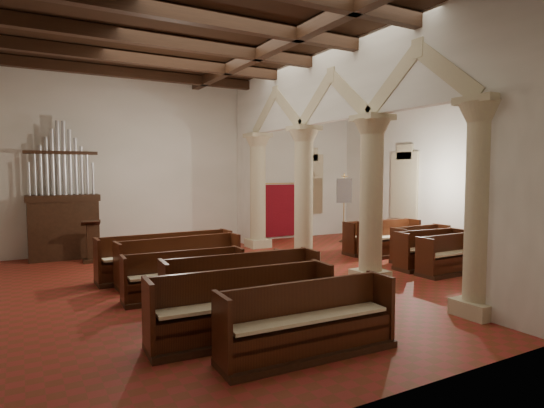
{
  "coord_description": "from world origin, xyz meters",
  "views": [
    {
      "loc": [
        -5.67,
        -9.94,
        2.7
      ],
      "look_at": [
        0.15,
        0.5,
        1.86
      ],
      "focal_mm": 30.0,
      "sensor_mm": 36.0,
      "label": 1
    }
  ],
  "objects": [
    {
      "name": "window_right_b",
      "position": [
        6.98,
        2.5,
        2.2
      ],
      "size": [
        0.03,
        1.0,
        2.2
      ],
      "primitive_type": "cube",
      "color": "#337454",
      "rests_on": "wall_right"
    },
    {
      "name": "tube_heater_b",
      "position": [
        -1.88,
        -3.56,
        0.16
      ],
      "size": [
        1.04,
        0.31,
        0.1
      ],
      "primitive_type": "cylinder",
      "rotation": [
        0.0,
        1.57,
        -0.2
      ],
      "color": "white",
      "rests_on": "floor"
    },
    {
      "name": "nave_pew_2",
      "position": [
        -1.99,
        -2.19,
        0.37
      ],
      "size": [
        3.11,
        0.92,
        1.12
      ],
      "rotation": [
        0.0,
        0.0,
        -0.06
      ],
      "color": "#321C10",
      "rests_on": "floor"
    },
    {
      "name": "hymnal_box_b",
      "position": [
        0.21,
        -3.34,
        0.27
      ],
      "size": [
        0.38,
        0.34,
        0.33
      ],
      "primitive_type": "cube",
      "rotation": [
        0.0,
        0.0,
        -0.24
      ],
      "color": "navy",
      "rests_on": "floor"
    },
    {
      "name": "hymnal_box_c",
      "position": [
        -1.69,
        -0.92,
        0.25
      ],
      "size": [
        0.32,
        0.27,
        0.29
      ],
      "primitive_type": "cube",
      "rotation": [
        0.0,
        0.0,
        -0.1
      ],
      "color": "#17148D",
      "rests_on": "floor"
    },
    {
      "name": "lectern",
      "position": [
        -3.84,
        4.47,
        0.54
      ],
      "size": [
        0.55,
        0.55,
        1.3
      ],
      "rotation": [
        0.0,
        0.0,
        -0.06
      ],
      "color": "#342010",
      "rests_on": "floor"
    },
    {
      "name": "nave_pew_4",
      "position": [
        -2.64,
        -0.65,
        0.33
      ],
      "size": [
        2.6,
        0.78,
        1.01
      ],
      "rotation": [
        0.0,
        0.0,
        -0.04
      ],
      "color": "#321C10",
      "rests_on": "floor"
    },
    {
      "name": "nave_pew_1",
      "position": [
        -2.59,
        -3.46,
        0.37
      ],
      "size": [
        3.1,
        0.91,
        1.13
      ],
      "rotation": [
        0.0,
        0.0,
        -0.05
      ],
      "color": "#321C10",
      "rests_on": "floor"
    },
    {
      "name": "aisle_pew_4",
      "position": [
        4.52,
        1.49,
        0.37
      ],
      "size": [
        1.98,
        0.8,
        1.09
      ],
      "rotation": [
        0.0,
        0.0,
        -0.04
      ],
      "color": "#321C10",
      "rests_on": "floor"
    },
    {
      "name": "nave_pew_3",
      "position": [
        -2.01,
        -1.55,
        0.33
      ],
      "size": [
        2.7,
        0.77,
        1.0
      ],
      "rotation": [
        0.0,
        0.0,
        0.04
      ],
      "color": "#321C10",
      "rests_on": "floor"
    },
    {
      "name": "window_back",
      "position": [
        5.0,
        5.98,
        2.2
      ],
      "size": [
        1.0,
        0.03,
        2.2
      ],
      "primitive_type": "cube",
      "color": "#337454",
      "rests_on": "wall_back"
    },
    {
      "name": "nave_pew_6",
      "position": [
        -2.42,
        1.42,
        0.37
      ],
      "size": [
        3.46,
        0.85,
        1.13
      ],
      "rotation": [
        0.0,
        0.0,
        0.03
      ],
      "color": "#321C10",
      "rests_on": "floor"
    },
    {
      "name": "tube_heater_a",
      "position": [
        -1.32,
        -3.67,
        0.16
      ],
      "size": [
        1.12,
        0.13,
        0.11
      ],
      "primitive_type": "cylinder",
      "rotation": [
        0.0,
        1.57,
        -0.02
      ],
      "color": "white",
      "rests_on": "floor"
    },
    {
      "name": "dossal_curtain",
      "position": [
        3.5,
        5.92,
        1.17
      ],
      "size": [
        1.8,
        0.07,
        2.17
      ],
      "color": "maroon",
      "rests_on": "floor"
    },
    {
      "name": "wall_front",
      "position": [
        0.0,
        -6.0,
        3.0
      ],
      "size": [
        14.0,
        0.02,
        6.0
      ],
      "primitive_type": "cube",
      "color": "white",
      "rests_on": "floor"
    },
    {
      "name": "processional_banner",
      "position": [
        5.29,
        3.99,
        0.83
      ],
      "size": [
        0.57,
        0.73,
        2.66
      ],
      "rotation": [
        0.0,
        0.0,
        -0.37
      ],
      "color": "#321C10",
      "rests_on": "floor"
    },
    {
      "name": "pipe_organ",
      "position": [
        -4.5,
        5.5,
        1.37
      ],
      "size": [
        2.1,
        0.85,
        4.4
      ],
      "color": "#321C10",
      "rests_on": "floor"
    },
    {
      "name": "arcade",
      "position": [
        1.8,
        0.0,
        3.56
      ],
      "size": [
        0.9,
        11.9,
        6.0
      ],
      "color": "tan",
      "rests_on": "floor"
    },
    {
      "name": "hymnal_box_a",
      "position": [
        -1.07,
        -3.77,
        0.28
      ],
      "size": [
        0.44,
        0.41,
        0.35
      ],
      "primitive_type": "cube",
      "rotation": [
        0.0,
        0.0,
        -0.43
      ],
      "color": "navy",
      "rests_on": "floor"
    },
    {
      "name": "nave_pew_5",
      "position": [
        -2.28,
        0.77,
        0.36
      ],
      "size": [
        3.08,
        0.91,
        1.1
      ],
      "rotation": [
        0.0,
        0.0,
        0.06
      ],
      "color": "#321C10",
      "rests_on": "floor"
    },
    {
      "name": "ceiling_beams",
      "position": [
        0.0,
        0.0,
        5.82
      ],
      "size": [
        13.8,
        11.8,
        0.3
      ],
      "primitive_type": null,
      "color": "#321C10",
      "rests_on": "wall_back"
    },
    {
      "name": "nave_pew_0",
      "position": [
        -2.02,
        -4.51,
        0.36
      ],
      "size": [
        2.79,
        0.81,
        1.08
      ],
      "rotation": [
        0.0,
        0.0,
        -0.03
      ],
      "color": "#321C10",
      "rests_on": "floor"
    },
    {
      "name": "ceiling",
      "position": [
        0.0,
        0.0,
        6.0
      ],
      "size": [
        14.0,
        14.0,
        0.0
      ],
      "primitive_type": "plane",
      "rotation": [
        3.14,
        0.0,
        0.0
      ],
      "color": "black",
      "rests_on": "wall_back"
    },
    {
      "name": "window_right_a",
      "position": [
        6.98,
        -1.5,
        2.2
      ],
      "size": [
        0.03,
        1.0,
        2.2
      ],
      "primitive_type": "cube",
      "color": "#337454",
      "rests_on": "wall_right"
    },
    {
      "name": "aisle_pew_2",
      "position": [
        4.9,
        -0.25,
        0.36
      ],
      "size": [
        2.04,
        0.83,
        1.07
      ],
      "rotation": [
        0.0,
        0.0,
        0.06
      ],
      "color": "#321C10",
      "rests_on": "floor"
    },
    {
      "name": "aisle_pew_1",
      "position": [
        4.35,
        -1.08,
        0.36
      ],
      "size": [
        2.17,
        0.84,
        1.07
      ],
      "rotation": [
        0.0,
        0.0,
        -0.06
      ],
      "color": "#321C10",
      "rests_on": "floor"
    },
    {
      "name": "wall_right",
      "position": [
        7.0,
        0.0,
        3.0
      ],
      "size": [
        0.02,
        12.0,
        6.0
      ],
      "primitive_type": "cube",
      "color": "white",
      "rests_on": "floor"
    },
    {
      "name": "floor",
      "position": [
        0.0,
        0.0,
        0.0
      ],
      "size": [
        14.0,
        14.0,
        0.0
      ],
      "primitive_type": "plane",
      "color": "maroon",
      "rests_on": "ground"
    },
    {
      "name": "wall_back",
      "position": [
        0.0,
        6.0,
        3.0
      ],
      "size": [
        14.0,
        0.02,
        6.0
      ],
      "primitive_type": "cube",
      "color": "white",
      "rests_on": "floor"
    },
    {
      "name": "aisle_pew_3",
      "position": [
        4.68,
        0.87,
        0.39
      ],
      "size": [
        2.15,
        0.77,
        1.15
      ],
      "rotation": [
        0.0,
        0.0,
        -0.0
      ],
      "color": "#321C10",
      "rests_on": "floor"
    },
    {
      "name": "aisle_pew_0",
      "position": [
        4.3,
        -1.82,
        0.35
      ],
      "size": [
        2.04,
        0.74,
        1.03
      ],
      "rotation": [
        0.0,
        0.0,
        0.02
      ],
      "color": "#321C10",
      "rests_on": "floor"
    }
  ]
}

